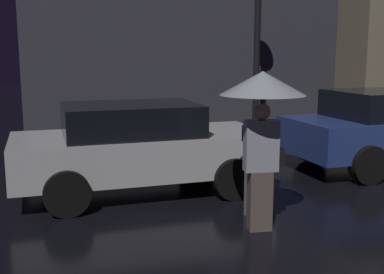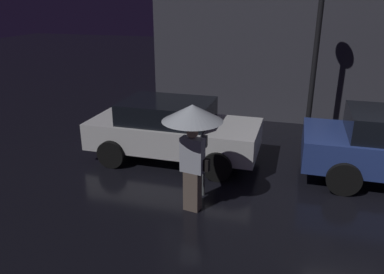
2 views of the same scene
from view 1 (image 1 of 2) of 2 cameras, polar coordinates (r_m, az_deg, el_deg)
name	(u,v)px [view 1 (image 1 of 2)]	position (r m, az deg, el deg)	size (l,w,h in m)	color
parked_car_white	(139,146)	(7.71, -6.29, -1.07)	(4.00, 1.92, 1.43)	silver
pedestrian_with_umbrella	(262,104)	(5.93, 8.34, 3.88)	(1.05, 1.05, 2.01)	#66564C
parking_meter	(247,160)	(6.60, 6.50, -2.75)	(0.12, 0.10, 1.26)	#4C5154
street_lamp_near	(258,15)	(10.78, 7.79, 14.14)	(0.45, 0.45, 4.17)	black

